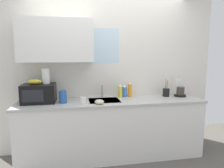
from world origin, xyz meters
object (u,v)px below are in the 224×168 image
Objects in this scene: mug_white at (83,100)px; utensil_crock at (166,92)px; cereal_canister at (63,97)px; microwave at (39,93)px; small_bowl at (99,102)px; dish_soap_bottle_yellow at (120,91)px; dish_soap_bottle_blue at (124,91)px; banana_bunch at (35,82)px; dish_soap_bottle_orange at (130,90)px; paper_towel_roll at (46,76)px; coffee_maker at (179,90)px.

utensil_crock reaches higher than mug_white.
utensil_crock reaches higher than cereal_canister.
microwave is 3.54× the size of small_bowl.
dish_soap_bottle_yellow reaches higher than small_bowl.
utensil_crock is at bearing -7.38° from dish_soap_bottle_blue.
microwave is at bearing -174.60° from dish_soap_bottle_yellow.
banana_bunch is 1.38m from dish_soap_bottle_blue.
microwave is 1.88× the size of dish_soap_bottle_orange.
small_bowl is (-0.55, -0.41, -0.08)m from dish_soap_bottle_orange.
microwave is 4.84× the size of mug_white.
banana_bunch is 0.91× the size of paper_towel_roll.
microwave is at bearing 163.21° from mug_white.
dish_soap_bottle_orange reaches higher than small_bowl.
mug_white is at bearing -171.17° from coffee_maker.
utensil_crock is at bearing 10.76° from mug_white.
paper_towel_roll reaches higher than microwave.
paper_towel_roll reaches higher than dish_soap_bottle_yellow.
banana_bunch is at bearing -174.88° from dish_soap_bottle_yellow.
mug_white reaches higher than small_bowl.
dish_soap_bottle_orange reaches higher than cereal_canister.
cereal_canister is (0.39, -0.10, -0.21)m from banana_bunch.
paper_towel_roll is 1.00× the size of dish_soap_bottle_yellow.
banana_bunch is at bearing 164.38° from small_bowl.
cereal_canister is at bearing -165.01° from dish_soap_bottle_blue.
paper_towel_roll reaches higher than utensil_crock.
cereal_canister is at bearing 163.43° from small_bowl.
utensil_crock reaches higher than dish_soap_bottle_yellow.
coffee_maker reaches higher than dish_soap_bottle_yellow.
utensil_crock is (-0.23, 0.01, -0.03)m from coffee_maker.
banana_bunch is at bearing 178.20° from microwave.
utensil_crock is at bearing -3.31° from dish_soap_bottle_yellow.
banana_bunch is 1.30m from dish_soap_bottle_yellow.
small_bowl is at bearing -138.49° from dish_soap_bottle_blue.
dish_soap_bottle_orange is at bearing 6.20° from banana_bunch.
banana_bunch is at bearing -161.57° from paper_towel_roll.
paper_towel_roll is at bearing 27.17° from microwave.
paper_towel_roll is at bearing -179.78° from coffee_maker.
paper_towel_roll is 1.20× the size of cereal_canister.
utensil_crock is at bearing 5.87° from cereal_canister.
paper_towel_roll is 1.92m from utensil_crock.
dish_soap_bottle_yellow is (1.22, 0.12, -0.03)m from microwave.
banana_bunch reaches higher than cereal_canister.
cereal_canister is 0.53m from small_bowl.
paper_towel_roll reaches higher than banana_bunch.
banana_bunch is 1.54× the size of small_bowl.
utensil_crock is at bearing -8.34° from dish_soap_bottle_orange.
paper_towel_roll is 0.87m from small_bowl.
dish_soap_bottle_blue is 0.69m from utensil_crock.
cereal_canister is at bearing -166.38° from dish_soap_bottle_yellow.
paper_towel_roll is at bearing 18.43° from banana_bunch.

